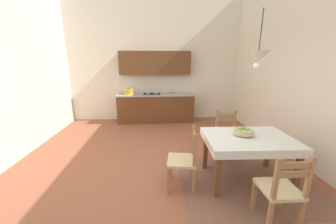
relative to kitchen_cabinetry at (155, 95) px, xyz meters
name	(u,v)px	position (x,y,z in m)	size (l,w,h in m)	color
ground_plane	(157,172)	(0.00, -2.97, -0.91)	(6.01, 7.08, 0.10)	#99563D
wall_back	(155,59)	(0.00, 0.33, 1.13)	(6.01, 0.12, 3.97)	silver
wall_right	(324,55)	(2.76, -2.97, 1.13)	(0.12, 7.08, 3.97)	silver
area_rug	(247,183)	(1.42, -3.47, -0.85)	(2.10, 1.60, 0.01)	brown
kitchen_cabinetry	(155,95)	(0.00, 0.00, 0.00)	(2.41, 0.63, 2.20)	brown
dining_table	(248,145)	(1.42, -3.37, -0.23)	(1.36, 1.01, 0.75)	brown
dining_chair_kitchen_side	(227,135)	(1.41, -2.52, -0.41)	(0.46, 0.46, 0.93)	#D1BC89
dining_chair_tv_side	(184,160)	(0.40, -3.45, -0.41)	(0.48, 0.48, 0.93)	#D1BC89
dining_chair_camera_side	(281,190)	(1.41, -4.23, -0.41)	(0.43, 0.43, 0.93)	#D1BC89
fruit_bowl	(243,132)	(1.36, -3.29, -0.04)	(0.30, 0.30, 0.12)	tan
pendant_lamp	(258,57)	(1.43, -3.36, 1.09)	(0.32, 0.32, 0.80)	black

